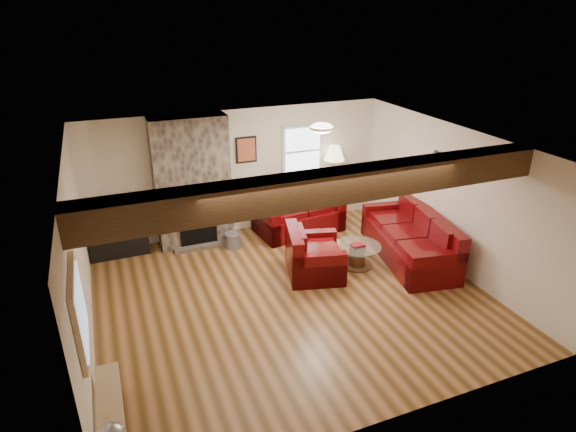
% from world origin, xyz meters
% --- Properties ---
extents(room, '(8.00, 8.00, 8.00)m').
position_xyz_m(room, '(0.00, 0.00, 1.25)').
color(room, brown).
rests_on(room, ground).
extents(floor, '(6.00, 6.00, 0.00)m').
position_xyz_m(floor, '(0.00, 0.00, 0.00)').
color(floor, brown).
rests_on(floor, ground).
extents(oak_beam, '(6.00, 0.36, 0.38)m').
position_xyz_m(oak_beam, '(0.00, -1.25, 2.31)').
color(oak_beam, black).
rests_on(oak_beam, room).
extents(chimney_breast, '(1.40, 0.67, 2.50)m').
position_xyz_m(chimney_breast, '(-1.00, 2.49, 1.22)').
color(chimney_breast, '#36302A').
rests_on(chimney_breast, floor).
extents(back_window, '(0.90, 0.08, 1.10)m').
position_xyz_m(back_window, '(1.35, 2.71, 1.55)').
color(back_window, silver).
rests_on(back_window, room).
extents(hatch_window, '(0.08, 1.00, 0.90)m').
position_xyz_m(hatch_window, '(-2.96, -1.50, 1.45)').
color(hatch_window, tan).
rests_on(hatch_window, room).
extents(ceiling_dome, '(0.40, 0.40, 0.18)m').
position_xyz_m(ceiling_dome, '(0.90, 0.90, 2.44)').
color(ceiling_dome, white).
rests_on(ceiling_dome, room).
extents(artwork_back, '(0.42, 0.06, 0.52)m').
position_xyz_m(artwork_back, '(0.15, 2.71, 1.70)').
color(artwork_back, black).
rests_on(artwork_back, room).
extents(artwork_right, '(0.06, 0.55, 0.42)m').
position_xyz_m(artwork_right, '(2.96, 0.30, 1.75)').
color(artwork_right, black).
rests_on(artwork_right, room).
extents(sofa_three, '(1.38, 2.47, 0.90)m').
position_xyz_m(sofa_three, '(2.48, 0.39, 0.45)').
color(sofa_three, '#410405').
rests_on(sofa_three, floor).
extents(loveseat, '(1.81, 1.17, 0.91)m').
position_xyz_m(loveseat, '(1.07, 2.23, 0.45)').
color(loveseat, '#410405').
rests_on(loveseat, floor).
extents(armchair_red, '(1.15, 1.24, 0.84)m').
position_xyz_m(armchair_red, '(0.64, 0.51, 0.42)').
color(armchair_red, '#410405').
rests_on(armchair_red, floor).
extents(coffee_table, '(0.83, 0.83, 0.43)m').
position_xyz_m(coffee_table, '(1.46, 0.47, 0.20)').
color(coffee_table, '#4C2F18').
rests_on(coffee_table, floor).
extents(tv_cabinet, '(1.06, 0.43, 0.53)m').
position_xyz_m(tv_cabinet, '(-2.45, 2.53, 0.27)').
color(tv_cabinet, black).
rests_on(tv_cabinet, floor).
extents(television, '(0.86, 0.11, 0.50)m').
position_xyz_m(television, '(-2.45, 2.53, 0.78)').
color(television, black).
rests_on(television, tv_cabinet).
extents(floor_lamp, '(0.42, 0.42, 1.65)m').
position_xyz_m(floor_lamp, '(1.97, 2.46, 1.41)').
color(floor_lamp, tan).
rests_on(floor_lamp, floor).
extents(pine_bench, '(0.27, 1.15, 0.43)m').
position_xyz_m(pine_bench, '(-2.83, -1.71, 0.22)').
color(pine_bench, tan).
rests_on(pine_bench, floor).
extents(coal_bucket, '(0.33, 0.33, 0.31)m').
position_xyz_m(coal_bucket, '(-0.40, 2.00, 0.15)').
color(coal_bucket, gray).
rests_on(coal_bucket, floor).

